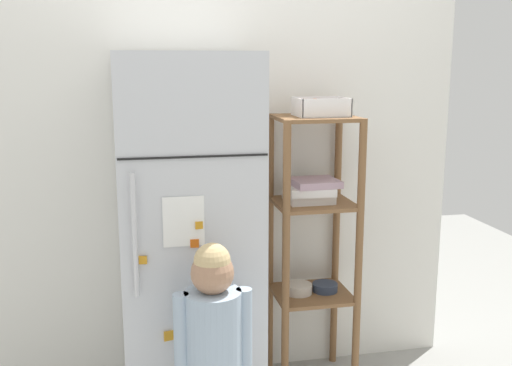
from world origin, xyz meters
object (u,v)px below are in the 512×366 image
Objects in this scene: pantry_shelf_unit at (312,226)px; fruit_bin at (322,108)px; refrigerator at (189,239)px; child_standing at (213,336)px.

pantry_shelf_unit is 0.57m from fruit_bin.
fruit_bin is at bearing -21.94° from pantry_shelf_unit.
child_standing is at bearing -84.90° from refrigerator.
refrigerator reaches higher than fruit_bin.
refrigerator reaches higher than child_standing.
fruit_bin is at bearing 43.01° from child_standing.
fruit_bin reaches higher than child_standing.
refrigerator is 0.86m from fruit_bin.
pantry_shelf_unit is 5.68× the size of fruit_bin.
fruit_bin is (0.60, 0.56, 0.81)m from child_standing.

